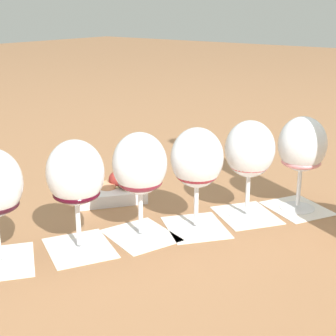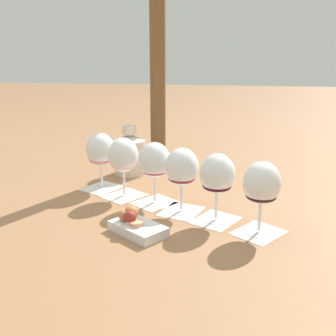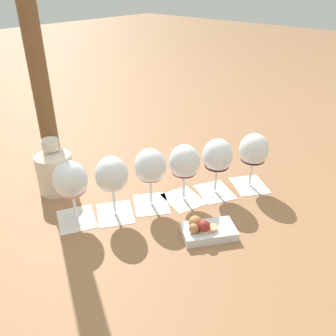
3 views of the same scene
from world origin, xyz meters
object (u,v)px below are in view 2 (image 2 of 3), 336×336
Objects in this scene: wine_glass_1 at (123,158)px; wine_glass_2 at (155,163)px; wine_glass_0 at (100,151)px; ceramic_vase at (130,153)px; wine_glass_3 at (182,169)px; umbrella_pole at (158,56)px; wine_glass_4 at (217,176)px; snack_dish at (136,225)px; wine_glass_5 at (262,186)px.

wine_glass_1 is 0.11m from wine_glass_2.
wine_glass_0 is 1.02× the size of ceramic_vase.
umbrella_pole reaches higher than wine_glass_3.
umbrella_pole is (0.13, 0.31, 0.29)m from wine_glass_0.
wine_glass_4 reaches higher than snack_dish.
wine_glass_4 is 1.12× the size of snack_dish.
wine_glass_3 is 0.57m from umbrella_pole.
ceramic_vase is (-0.14, 0.28, -0.05)m from wine_glass_2.
wine_glass_3 is 1.12× the size of snack_dish.
wine_glass_1 and wine_glass_5 have the same top height.
wine_glass_4 is at bearing -49.84° from ceramic_vase.
wine_glass_1 is 1.02× the size of ceramic_vase.
umbrella_pole is (-0.15, 0.48, 0.29)m from wine_glass_3.
wine_glass_4 and wine_glass_5 have the same top height.
snack_dish is 0.74m from umbrella_pole.
ceramic_vase reaches higher than snack_dish.
wine_glass_5 is at bearing -58.95° from umbrella_pole.
wine_glass_1 is 1.12× the size of snack_dish.
wine_glass_0 is 0.11m from wine_glass_1.
wine_glass_4 is 1.02× the size of ceramic_vase.
wine_glass_3 is (0.19, -0.10, 0.00)m from wine_glass_1.
wine_glass_2 is 1.00× the size of wine_glass_5.
wine_glass_4 is 1.00× the size of wine_glass_5.
wine_glass_0 and wine_glass_5 have the same top height.
snack_dish is at bearing -121.64° from wine_glass_3.
wine_glass_2 is 1.00× the size of wine_glass_4.
wine_glass_5 is (0.48, -0.27, -0.00)m from wine_glass_0.
wine_glass_3 is 0.23m from wine_glass_5.
snack_dish is at bearing -69.83° from wine_glass_1.
wine_glass_2 and wine_glass_3 have the same top height.
wine_glass_2 is at bearing 150.17° from wine_glass_4.
wine_glass_1 is at bearing 110.17° from snack_dish.
snack_dish is at bearing -75.00° from ceramic_vase.
snack_dish is 0.20× the size of umbrella_pole.
umbrella_pole is at bearing 67.11° from wine_glass_0.
wine_glass_2 is 0.10m from wine_glass_3.
wine_glass_2 is 0.51m from umbrella_pole.
wine_glass_3 is at bearing 153.47° from wine_glass_4.
wine_glass_2 reaches higher than ceramic_vase.
wine_glass_3 is (0.28, -0.16, -0.00)m from wine_glass_0.
wine_glass_0 and wine_glass_4 have the same top height.
wine_glass_4 is 0.24m from snack_dish.
snack_dish is (-0.30, -0.04, -0.10)m from wine_glass_5.
umbrella_pole reaches higher than wine_glass_1.
wine_glass_3 is 1.00× the size of wine_glass_4.
wine_glass_2 is 1.02× the size of ceramic_vase.
wine_glass_1 is at bearing 152.38° from wine_glass_4.
wine_glass_4 is at bearing 28.72° from snack_dish.
umbrella_pole is (0.08, 0.14, 0.33)m from ceramic_vase.
wine_glass_0 and wine_glass_1 have the same top height.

